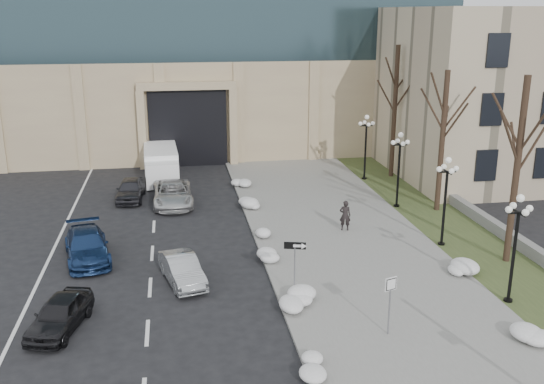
{
  "coord_description": "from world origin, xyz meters",
  "views": [
    {
      "loc": [
        -5.19,
        -14.98,
        11.7
      ],
      "look_at": [
        -0.68,
        12.1,
        3.5
      ],
      "focal_mm": 40.0,
      "sensor_mm": 36.0,
      "label": 1
    }
  ],
  "objects_px": {
    "box_truck": "(161,164)",
    "keep_sign": "(390,294)",
    "car_d": "(173,194)",
    "lamppost_c": "(399,160)",
    "car_e": "(131,189)",
    "lamppost_a": "(516,234)",
    "car_c": "(87,246)",
    "pedestrian": "(345,215)",
    "lamppost_d": "(366,138)",
    "one_way_sign": "(299,252)",
    "lamppost_b": "(446,190)",
    "car_b": "(182,269)",
    "car_a": "(60,314)"
  },
  "relations": [
    {
      "from": "keep_sign",
      "to": "pedestrian",
      "type": "bearing_deg",
      "value": 63.08
    },
    {
      "from": "car_a",
      "to": "lamppost_a",
      "type": "xyz_separation_m",
      "value": [
        18.06,
        -0.81,
        2.43
      ]
    },
    {
      "from": "one_way_sign",
      "to": "lamppost_b",
      "type": "distance_m",
      "value": 9.78
    },
    {
      "from": "car_e",
      "to": "one_way_sign",
      "type": "xyz_separation_m",
      "value": [
        7.78,
        -15.59,
        1.42
      ]
    },
    {
      "from": "one_way_sign",
      "to": "lamppost_a",
      "type": "relative_size",
      "value": 0.54
    },
    {
      "from": "car_c",
      "to": "one_way_sign",
      "type": "distance_m",
      "value": 11.1
    },
    {
      "from": "car_d",
      "to": "one_way_sign",
      "type": "xyz_separation_m",
      "value": [
        5.12,
        -14.1,
        1.39
      ]
    },
    {
      "from": "car_c",
      "to": "lamppost_a",
      "type": "relative_size",
      "value": 1.02
    },
    {
      "from": "lamppost_a",
      "to": "lamppost_c",
      "type": "distance_m",
      "value": 13.0
    },
    {
      "from": "car_c",
      "to": "lamppost_d",
      "type": "relative_size",
      "value": 1.02
    },
    {
      "from": "car_d",
      "to": "car_c",
      "type": "bearing_deg",
      "value": -118.6
    },
    {
      "from": "car_d",
      "to": "one_way_sign",
      "type": "distance_m",
      "value": 15.06
    },
    {
      "from": "car_e",
      "to": "lamppost_a",
      "type": "relative_size",
      "value": 0.85
    },
    {
      "from": "keep_sign",
      "to": "lamppost_b",
      "type": "xyz_separation_m",
      "value": [
        5.89,
        8.28,
        1.29
      ]
    },
    {
      "from": "lamppost_c",
      "to": "car_e",
      "type": "bearing_deg",
      "value": 164.73
    },
    {
      "from": "car_d",
      "to": "lamppost_d",
      "type": "relative_size",
      "value": 1.09
    },
    {
      "from": "pedestrian",
      "to": "lamppost_c",
      "type": "bearing_deg",
      "value": -125.38
    },
    {
      "from": "car_c",
      "to": "lamppost_d",
      "type": "height_order",
      "value": "lamppost_d"
    },
    {
      "from": "car_e",
      "to": "keep_sign",
      "type": "distance_m",
      "value": 21.92
    },
    {
      "from": "car_e",
      "to": "lamppost_d",
      "type": "height_order",
      "value": "lamppost_d"
    },
    {
      "from": "car_c",
      "to": "lamppost_c",
      "type": "height_order",
      "value": "lamppost_c"
    },
    {
      "from": "car_e",
      "to": "box_truck",
      "type": "bearing_deg",
      "value": 72.61
    },
    {
      "from": "car_b",
      "to": "car_e",
      "type": "height_order",
      "value": "car_e"
    },
    {
      "from": "pedestrian",
      "to": "keep_sign",
      "type": "height_order",
      "value": "keep_sign"
    },
    {
      "from": "lamppost_a",
      "to": "lamppost_b",
      "type": "height_order",
      "value": "same"
    },
    {
      "from": "car_a",
      "to": "pedestrian",
      "type": "xyz_separation_m",
      "value": [
        13.7,
        8.57,
        0.32
      ]
    },
    {
      "from": "pedestrian",
      "to": "car_b",
      "type": "bearing_deg",
      "value": 44.44
    },
    {
      "from": "keep_sign",
      "to": "car_a",
      "type": "bearing_deg",
      "value": 148.86
    },
    {
      "from": "car_d",
      "to": "lamppost_c",
      "type": "height_order",
      "value": "lamppost_c"
    },
    {
      "from": "car_d",
      "to": "lamppost_a",
      "type": "distance_m",
      "value": 21.16
    },
    {
      "from": "car_b",
      "to": "one_way_sign",
      "type": "relative_size",
      "value": 1.5
    },
    {
      "from": "pedestrian",
      "to": "keep_sign",
      "type": "relative_size",
      "value": 0.7
    },
    {
      "from": "car_c",
      "to": "lamppost_b",
      "type": "relative_size",
      "value": 1.02
    },
    {
      "from": "car_d",
      "to": "lamppost_b",
      "type": "bearing_deg",
      "value": -36.25
    },
    {
      "from": "box_truck",
      "to": "lamppost_a",
      "type": "xyz_separation_m",
      "value": [
        14.43,
        -22.47,
        2.04
      ]
    },
    {
      "from": "car_e",
      "to": "pedestrian",
      "type": "height_order",
      "value": "pedestrian"
    },
    {
      "from": "car_e",
      "to": "lamppost_a",
      "type": "height_order",
      "value": "lamppost_a"
    },
    {
      "from": "one_way_sign",
      "to": "keep_sign",
      "type": "height_order",
      "value": "one_way_sign"
    },
    {
      "from": "car_a",
      "to": "lamppost_d",
      "type": "relative_size",
      "value": 0.8
    },
    {
      "from": "car_b",
      "to": "keep_sign",
      "type": "xyz_separation_m",
      "value": [
        7.47,
        -6.06,
        1.15
      ]
    },
    {
      "from": "car_e",
      "to": "lamppost_d",
      "type": "bearing_deg",
      "value": 10.69
    },
    {
      "from": "car_c",
      "to": "keep_sign",
      "type": "bearing_deg",
      "value": -49.45
    },
    {
      "from": "lamppost_b",
      "to": "box_truck",
      "type": "bearing_deg",
      "value": 132.08
    },
    {
      "from": "car_c",
      "to": "one_way_sign",
      "type": "relative_size",
      "value": 1.91
    },
    {
      "from": "car_a",
      "to": "car_e",
      "type": "distance_m",
      "value": 16.74
    },
    {
      "from": "car_b",
      "to": "one_way_sign",
      "type": "xyz_separation_m",
      "value": [
        4.8,
        -2.41,
        1.48
      ]
    },
    {
      "from": "car_b",
      "to": "lamppost_b",
      "type": "xyz_separation_m",
      "value": [
        13.36,
        2.22,
        2.44
      ]
    },
    {
      "from": "keep_sign",
      "to": "lamppost_c",
      "type": "distance_m",
      "value": 15.96
    },
    {
      "from": "box_truck",
      "to": "keep_sign",
      "type": "xyz_separation_m",
      "value": [
        8.53,
        -24.25,
        0.75
      ]
    },
    {
      "from": "car_c",
      "to": "box_truck",
      "type": "bearing_deg",
      "value": 65.68
    }
  ]
}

